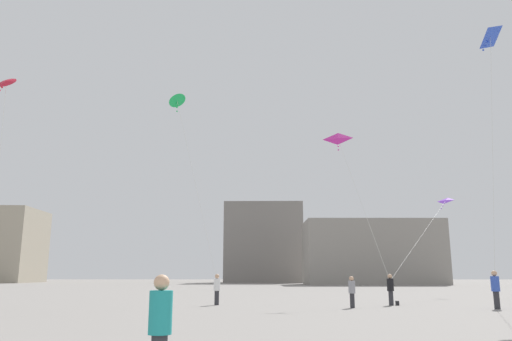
% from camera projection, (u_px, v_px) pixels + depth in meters
% --- Properties ---
extents(person_in_black, '(0.37, 0.37, 1.69)m').
position_uv_depth(person_in_black, '(390.00, 288.00, 26.97)').
color(person_in_black, '#2D2D33').
rests_on(person_in_black, ground_plane).
extents(person_in_grey, '(0.34, 0.34, 1.58)m').
position_uv_depth(person_in_grey, '(352.00, 290.00, 25.00)').
color(person_in_grey, '#2D2D33').
rests_on(person_in_grey, ground_plane).
extents(person_in_blue, '(0.40, 0.40, 1.86)m').
position_uv_depth(person_in_blue, '(496.00, 288.00, 24.20)').
color(person_in_blue, '#2D2D33').
rests_on(person_in_blue, ground_plane).
extents(person_in_teal, '(0.37, 0.37, 1.69)m').
position_uv_depth(person_in_teal, '(160.00, 324.00, 7.70)').
color(person_in_teal, '#2D2D33').
rests_on(person_in_teal, ground_plane).
extents(person_in_white, '(0.37, 0.37, 1.69)m').
position_uv_depth(person_in_white, '(217.00, 288.00, 27.30)').
color(person_in_white, '#2D2D33').
rests_on(person_in_white, ground_plane).
extents(kite_cobalt_delta, '(1.74, 2.01, 13.37)m').
position_uv_depth(kite_cobalt_delta, '(490.00, 40.00, 26.55)').
color(kite_cobalt_delta, blue).
extents(kite_violet_delta, '(8.66, 13.81, 6.65)m').
position_uv_depth(kite_violet_delta, '(444.00, 203.00, 40.47)').
color(kite_violet_delta, purple).
extents(kite_magenta_delta, '(2.98, 3.23, 9.34)m').
position_uv_depth(kite_magenta_delta, '(338.00, 141.00, 31.59)').
color(kite_magenta_delta, '#D12899').
extents(kite_emerald_diamond, '(3.76, 2.63, 11.81)m').
position_uv_depth(kite_emerald_diamond, '(177.00, 101.00, 31.62)').
color(kite_emerald_diamond, green).
extents(kite_crimson_diamond, '(1.07, 0.97, 10.47)m').
position_uv_depth(kite_crimson_diamond, '(6.00, 84.00, 25.15)').
color(kite_crimson_diamond, red).
extents(building_centre_hall, '(15.33, 10.85, 15.39)m').
position_uv_depth(building_centre_hall, '(264.00, 243.00, 97.61)').
color(building_centre_hall, gray).
rests_on(building_centre_hall, ground_plane).
extents(building_right_hall, '(22.04, 11.53, 10.19)m').
position_uv_depth(building_right_hall, '(372.00, 253.00, 80.06)').
color(building_right_hall, gray).
rests_on(building_right_hall, ground_plane).
extents(handbag_beside_flyer, '(0.15, 0.32, 0.24)m').
position_uv_depth(handbag_beside_flyer, '(397.00, 303.00, 26.89)').
color(handbag_beside_flyer, black).
rests_on(handbag_beside_flyer, ground_plane).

